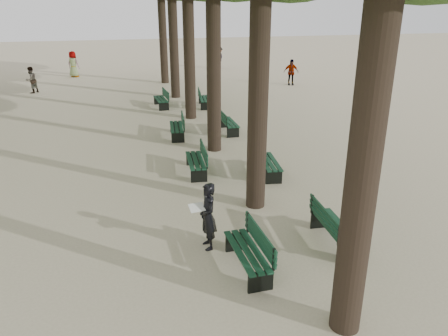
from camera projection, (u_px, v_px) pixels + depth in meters
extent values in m
plane|color=#BDB18F|center=(232.00, 274.00, 9.14)|extent=(120.00, 120.00, 0.00)
cylinder|color=#33261C|center=(369.00, 119.00, 6.33)|extent=(0.52, 0.52, 7.50)
cylinder|color=#33261C|center=(259.00, 69.00, 10.85)|extent=(0.52, 0.52, 7.50)
cylinder|color=#33261C|center=(214.00, 49.00, 15.37)|extent=(0.52, 0.52, 7.50)
cylinder|color=#33261C|center=(189.00, 38.00, 19.89)|extent=(0.52, 0.52, 7.50)
cylinder|color=#33261C|center=(173.00, 31.00, 24.41)|extent=(0.52, 0.52, 7.50)
cylinder|color=#33261C|center=(162.00, 26.00, 28.93)|extent=(0.52, 0.52, 7.50)
cube|color=black|center=(247.00, 260.00, 9.21)|extent=(0.57, 1.81, 0.45)
cube|color=black|center=(247.00, 251.00, 9.13)|extent=(0.59, 1.81, 0.04)
cube|color=black|center=(260.00, 238.00, 9.10)|extent=(0.09, 1.80, 0.40)
cube|color=black|center=(196.00, 167.00, 14.38)|extent=(0.66, 1.84, 0.45)
cube|color=black|center=(196.00, 160.00, 14.29)|extent=(0.68, 1.84, 0.04)
cube|color=black|center=(204.00, 152.00, 14.24)|extent=(0.18, 1.80, 0.40)
cube|color=black|center=(177.00, 132.00, 18.18)|extent=(0.71, 1.84, 0.45)
cube|color=black|center=(176.00, 127.00, 18.10)|extent=(0.73, 1.85, 0.04)
cube|color=black|center=(183.00, 120.00, 18.04)|extent=(0.23, 1.79, 0.40)
cube|color=black|center=(161.00, 103.00, 23.24)|extent=(0.63, 1.83, 0.45)
cube|color=black|center=(161.00, 99.00, 23.16)|extent=(0.65, 1.83, 0.04)
cube|color=black|center=(166.00, 94.00, 23.15)|extent=(0.15, 1.80, 0.40)
cube|color=black|center=(334.00, 235.00, 10.20)|extent=(0.64, 1.83, 0.45)
cube|color=black|center=(335.00, 226.00, 10.12)|extent=(0.66, 1.83, 0.04)
cube|color=black|center=(325.00, 217.00, 9.98)|extent=(0.16, 1.80, 0.40)
cube|color=black|center=(269.00, 168.00, 14.26)|extent=(0.74, 1.85, 0.45)
cube|color=black|center=(269.00, 162.00, 14.18)|extent=(0.76, 1.85, 0.04)
cube|color=black|center=(261.00, 154.00, 14.05)|extent=(0.26, 1.79, 0.40)
cube|color=black|center=(229.00, 127.00, 18.84)|extent=(0.55, 1.81, 0.45)
cube|color=black|center=(229.00, 122.00, 18.76)|extent=(0.57, 1.81, 0.04)
cube|color=black|center=(223.00, 116.00, 18.60)|extent=(0.07, 1.80, 0.40)
cube|color=black|center=(205.00, 103.00, 23.36)|extent=(0.75, 1.85, 0.45)
cube|color=black|center=(205.00, 98.00, 23.28)|extent=(0.77, 1.86, 0.04)
cube|color=black|center=(199.00, 94.00, 23.15)|extent=(0.28, 1.79, 0.40)
imported|color=black|center=(208.00, 216.00, 9.85)|extent=(0.37, 0.66, 1.59)
cube|color=white|center=(197.00, 207.00, 9.70)|extent=(0.37, 0.29, 0.12)
imported|color=#262628|center=(219.00, 58.00, 36.29)|extent=(0.38, 1.15, 1.77)
imported|color=#262628|center=(31.00, 80.00, 26.66)|extent=(0.72, 0.81, 1.59)
imported|color=#262628|center=(291.00, 72.00, 29.21)|extent=(1.04, 0.53, 1.69)
imported|color=#262628|center=(73.00, 64.00, 32.21)|extent=(0.97, 0.81, 1.87)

